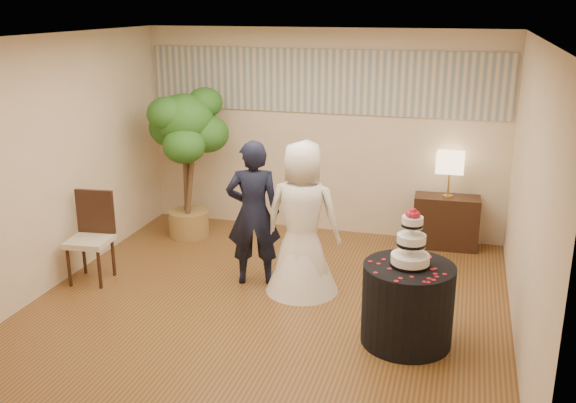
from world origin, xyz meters
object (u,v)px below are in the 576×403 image
(groom, at_px, (253,213))
(console, at_px, (446,222))
(bride, at_px, (302,218))
(cake_table, at_px, (407,304))
(side_chair, at_px, (89,239))
(table_lamp, at_px, (449,175))
(ficus_tree, at_px, (186,163))
(wedding_cake, at_px, (412,237))

(groom, xyz_separation_m, console, (2.08, 1.73, -0.49))
(bride, bearing_deg, console, -128.56)
(groom, xyz_separation_m, cake_table, (1.84, -0.92, -0.45))
(groom, height_order, side_chair, groom)
(bride, height_order, cake_table, bride)
(table_lamp, bearing_deg, cake_table, -95.20)
(side_chair, bearing_deg, cake_table, -12.90)
(groom, distance_m, ficus_tree, 1.85)
(ficus_tree, bearing_deg, console, 8.35)
(bride, height_order, side_chair, bride)
(table_lamp, relative_size, ficus_tree, 0.28)
(bride, relative_size, ficus_tree, 0.83)
(ficus_tree, bearing_deg, cake_table, -33.80)
(bride, height_order, console, bride)
(cake_table, height_order, wedding_cake, wedding_cake)
(bride, distance_m, table_lamp, 2.34)
(wedding_cake, height_order, side_chair, wedding_cake)
(groom, bearing_deg, bride, 156.01)
(table_lamp, bearing_deg, wedding_cake, -95.20)
(wedding_cake, xyz_separation_m, table_lamp, (0.24, 2.65, -0.08))
(groom, bearing_deg, table_lamp, -156.83)
(bride, height_order, table_lamp, bride)
(bride, height_order, wedding_cake, bride)
(bride, xyz_separation_m, wedding_cake, (1.24, -0.84, 0.21))
(side_chair, bearing_deg, wedding_cake, -12.90)
(cake_table, height_order, ficus_tree, ficus_tree)
(console, distance_m, side_chair, 4.50)
(cake_table, distance_m, wedding_cake, 0.67)
(ficus_tree, height_order, side_chair, ficus_tree)
(table_lamp, bearing_deg, console, 0.00)
(bride, bearing_deg, cake_table, 146.69)
(bride, bearing_deg, wedding_cake, 146.69)
(groom, relative_size, table_lamp, 2.90)
(cake_table, relative_size, table_lamp, 1.48)
(bride, distance_m, ficus_tree, 2.36)
(bride, distance_m, console, 2.40)
(ficus_tree, bearing_deg, table_lamp, 8.35)
(wedding_cake, bearing_deg, table_lamp, 84.80)
(cake_table, relative_size, console, 1.02)
(groom, xyz_separation_m, bride, (0.59, -0.08, 0.02))
(wedding_cake, bearing_deg, groom, 153.39)
(groom, bearing_deg, wedding_cake, 136.71)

